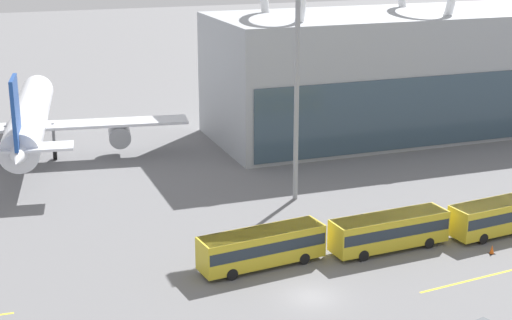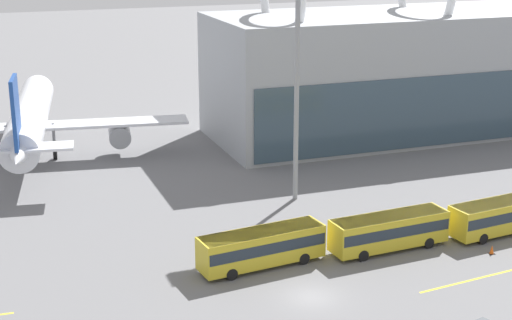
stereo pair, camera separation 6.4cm
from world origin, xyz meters
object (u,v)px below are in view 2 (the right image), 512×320
(airliner_at_gate_far, at_px, (400,79))
(traffic_cone_0, at_px, (492,250))
(shuttle_bus_1, at_px, (389,230))
(shuttle_bus_2, at_px, (503,214))
(airliner_at_gate_near, at_px, (29,121))
(floodlight_mast, at_px, (297,52))
(shuttle_bus_0, at_px, (262,246))

(airliner_at_gate_far, xyz_separation_m, traffic_cone_0, (-20.50, -51.76, -4.55))
(shuttle_bus_1, relative_size, shuttle_bus_2, 0.99)
(airliner_at_gate_near, bearing_deg, traffic_cone_0, -132.38)
(floodlight_mast, bearing_deg, airliner_at_gate_far, 46.11)
(shuttle_bus_2, bearing_deg, shuttle_bus_0, 171.64)
(airliner_at_gate_near, height_order, airliner_at_gate_far, airliner_at_gate_far)
(shuttle_bus_2, bearing_deg, airliner_at_gate_far, 64.28)
(shuttle_bus_1, bearing_deg, shuttle_bus_0, 173.72)
(shuttle_bus_2, xyz_separation_m, traffic_cone_0, (-3.86, -3.82, -1.49))
(airliner_at_gate_far, xyz_separation_m, shuttle_bus_1, (-28.58, -47.70, -3.06))
(shuttle_bus_1, distance_m, traffic_cone_0, 9.17)
(airliner_at_gate_near, height_order, floodlight_mast, floodlight_mast)
(traffic_cone_0, bearing_deg, airliner_at_gate_near, 129.07)
(shuttle_bus_1, bearing_deg, floodlight_mast, 95.95)
(airliner_at_gate_near, relative_size, shuttle_bus_0, 3.47)
(airliner_at_gate_far, height_order, shuttle_bus_1, airliner_at_gate_far)
(shuttle_bus_1, distance_m, shuttle_bus_2, 11.94)
(shuttle_bus_0, xyz_separation_m, shuttle_bus_2, (23.88, -0.74, 0.00))
(airliner_at_gate_near, distance_m, traffic_cone_0, 56.70)
(airliner_at_gate_near, xyz_separation_m, shuttle_bus_2, (39.48, -40.06, -3.05))
(airliner_at_gate_near, bearing_deg, shuttle_bus_0, -149.81)
(shuttle_bus_0, xyz_separation_m, shuttle_bus_1, (11.94, -0.51, 0.00))
(shuttle_bus_0, bearing_deg, shuttle_bus_1, -9.29)
(airliner_at_gate_near, height_order, shuttle_bus_0, airliner_at_gate_near)
(shuttle_bus_1, relative_size, floodlight_mast, 0.48)
(shuttle_bus_1, xyz_separation_m, shuttle_bus_2, (11.94, -0.24, 0.00))
(traffic_cone_0, bearing_deg, shuttle_bus_0, 167.16)
(traffic_cone_0, bearing_deg, airliner_at_gate_far, 68.40)
(traffic_cone_0, bearing_deg, floodlight_mast, 119.03)
(airliner_at_gate_near, xyz_separation_m, traffic_cone_0, (35.62, -43.88, -4.54))
(airliner_at_gate_near, height_order, traffic_cone_0, airliner_at_gate_near)
(airliner_at_gate_far, relative_size, shuttle_bus_2, 4.14)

